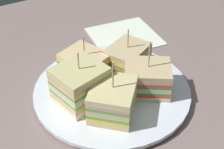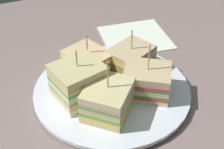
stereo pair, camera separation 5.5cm
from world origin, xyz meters
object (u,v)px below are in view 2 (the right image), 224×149
(sandwich_wedge_3, at_px, (79,82))
(sandwich_wedge_0, at_px, (147,81))
(sandwich_wedge_1, at_px, (131,60))
(plate, at_px, (112,90))
(sandwich_wedge_2, at_px, (88,63))
(napkin, at_px, (135,37))
(sandwich_wedge_4, at_px, (108,100))
(chip_pile, at_px, (117,84))

(sandwich_wedge_3, bearing_deg, sandwich_wedge_0, -31.29)
(sandwich_wedge_1, bearing_deg, sandwich_wedge_3, -8.94)
(sandwich_wedge_0, height_order, sandwich_wedge_3, sandwich_wedge_0)
(plate, height_order, sandwich_wedge_3, sandwich_wedge_3)
(plate, bearing_deg, sandwich_wedge_1, -148.65)
(sandwich_wedge_2, xyz_separation_m, sandwich_wedge_3, (0.04, 0.06, 0.01))
(napkin, bearing_deg, sandwich_wedge_4, 53.17)
(chip_pile, relative_size, napkin, 0.52)
(sandwich_wedge_0, xyz_separation_m, sandwich_wedge_3, (0.11, -0.04, 0.01))
(napkin, bearing_deg, sandwich_wedge_2, 33.62)
(plate, xyz_separation_m, napkin, (-0.13, -0.16, -0.01))
(plate, xyz_separation_m, sandwich_wedge_1, (-0.05, -0.03, 0.03))
(plate, xyz_separation_m, sandwich_wedge_2, (0.02, -0.06, 0.03))
(napkin, bearing_deg, sandwich_wedge_3, 39.86)
(plate, xyz_separation_m, sandwich_wedge_4, (0.03, 0.05, 0.03))
(plate, height_order, sandwich_wedge_1, sandwich_wedge_1)
(plate, distance_m, sandwich_wedge_4, 0.07)
(sandwich_wedge_3, xyz_separation_m, chip_pile, (-0.07, 0.01, -0.02))
(sandwich_wedge_1, bearing_deg, chip_pile, 15.73)
(plate, height_order, napkin, plate)
(sandwich_wedge_0, bearing_deg, sandwich_wedge_3, 15.96)
(sandwich_wedge_1, distance_m, napkin, 0.15)
(sandwich_wedge_2, xyz_separation_m, chip_pile, (-0.03, 0.06, -0.01))
(sandwich_wedge_4, distance_m, chip_pile, 0.06)
(sandwich_wedge_1, bearing_deg, sandwich_wedge_0, 62.83)
(sandwich_wedge_4, bearing_deg, sandwich_wedge_3, 74.00)
(sandwich_wedge_0, xyz_separation_m, napkin, (-0.08, -0.19, -0.04))
(sandwich_wedge_3, bearing_deg, sandwich_wedge_1, 2.39)
(sandwich_wedge_4, bearing_deg, sandwich_wedge_0, -34.31)
(sandwich_wedge_1, distance_m, sandwich_wedge_3, 0.12)
(plate, height_order, sandwich_wedge_0, sandwich_wedge_0)
(sandwich_wedge_0, bearing_deg, sandwich_wedge_2, -17.60)
(sandwich_wedge_0, distance_m, sandwich_wedge_4, 0.08)
(sandwich_wedge_0, distance_m, sandwich_wedge_1, 0.07)
(sandwich_wedge_0, distance_m, sandwich_wedge_3, 0.12)
(sandwich_wedge_2, relative_size, napkin, 0.66)
(sandwich_wedge_2, bearing_deg, chip_pile, 4.80)
(sandwich_wedge_2, bearing_deg, plate, 2.16)
(sandwich_wedge_0, xyz_separation_m, sandwich_wedge_2, (0.07, -0.09, -0.00))
(napkin, bearing_deg, sandwich_wedge_1, 59.06)
(sandwich_wedge_3, height_order, sandwich_wedge_4, sandwich_wedge_4)
(plate, xyz_separation_m, sandwich_wedge_0, (-0.05, 0.04, 0.03))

